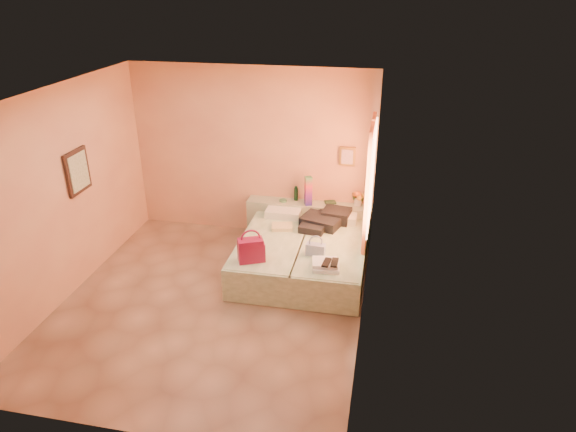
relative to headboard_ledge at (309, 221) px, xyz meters
name	(u,v)px	position (x,y,z in m)	size (l,w,h in m)	color
ground	(213,302)	(-0.98, -2.10, -0.33)	(4.50, 4.50, 0.00)	#A48062
room_walls	(233,165)	(-0.77, -1.53, 1.46)	(4.02, 4.51, 2.81)	tan
headboard_ledge	(309,221)	(0.00, 0.00, 0.00)	(2.05, 0.30, 0.65)	#A8B090
bed_left	(273,253)	(-0.38, -1.05, -0.08)	(0.90, 2.00, 0.50)	beige
bed_right	(332,259)	(0.52, -1.05, -0.08)	(0.90, 2.00, 0.50)	beige
water_bottle	(296,194)	(-0.23, 0.08, 0.44)	(0.07, 0.07, 0.24)	#133520
rainbow_box	(308,191)	(-0.01, -0.07, 0.56)	(0.11, 0.11, 0.48)	maroon
small_dish	(283,201)	(-0.43, -0.02, 0.34)	(0.12, 0.12, 0.03)	#488456
green_book	(330,202)	(0.34, 0.07, 0.34)	(0.18, 0.13, 0.03)	#223F26
flower_vase	(358,197)	(0.79, 0.07, 0.46)	(0.21, 0.21, 0.28)	beige
magenta_handbag	(251,250)	(-0.51, -1.74, 0.34)	(0.36, 0.20, 0.33)	maroon
khaki_garment	(282,227)	(-0.31, -0.70, 0.20)	(0.31, 0.25, 0.05)	tan
clothes_pile	(325,220)	(0.32, -0.47, 0.27)	(0.63, 0.63, 0.19)	black
blue_handbag	(316,250)	(0.32, -1.41, 0.26)	(0.27, 0.11, 0.17)	#3F5898
towel_stack	(326,265)	(0.51, -1.74, 0.23)	(0.35, 0.30, 0.10)	white
sandal_pair	(330,263)	(0.57, -1.78, 0.29)	(0.17, 0.23, 0.02)	black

